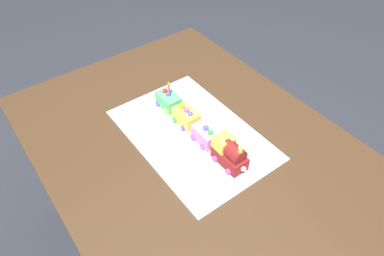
# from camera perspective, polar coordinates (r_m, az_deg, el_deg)

# --- Properties ---
(ground_plane) EXTENTS (8.00, 8.00, 0.00)m
(ground_plane) POSITION_cam_1_polar(r_m,az_deg,el_deg) (1.88, 0.40, -18.41)
(ground_plane) COLOR #2D3038
(dining_table) EXTENTS (1.40, 1.00, 0.74)m
(dining_table) POSITION_cam_1_polar(r_m,az_deg,el_deg) (1.35, 0.54, -6.07)
(dining_table) COLOR #4C331E
(dining_table) RESTS_ON ground
(cake_board) EXTENTS (0.60, 0.40, 0.00)m
(cake_board) POSITION_cam_1_polar(r_m,az_deg,el_deg) (1.30, -0.00, -1.00)
(cake_board) COLOR silver
(cake_board) RESTS_ON dining_table
(cake_locomotive) EXTENTS (0.14, 0.08, 0.12)m
(cake_locomotive) POSITION_cam_1_polar(r_m,az_deg,el_deg) (1.18, 6.12, -4.05)
(cake_locomotive) COLOR maroon
(cake_locomotive) RESTS_ON cake_board
(cake_car_flatbed_bubblegum) EXTENTS (0.10, 0.08, 0.07)m
(cake_car_flatbed_bubblegum) POSITION_cam_1_polar(r_m,az_deg,el_deg) (1.26, 2.23, -1.10)
(cake_car_flatbed_bubblegum) COLOR pink
(cake_car_flatbed_bubblegum) RESTS_ON cake_board
(cake_car_tanker_lemon) EXTENTS (0.10, 0.08, 0.07)m
(cake_car_tanker_lemon) POSITION_cam_1_polar(r_m,az_deg,el_deg) (1.33, -0.93, 1.85)
(cake_car_tanker_lemon) COLOR #F4E04C
(cake_car_tanker_lemon) RESTS_ON cake_board
(cake_car_caboose_mint_green) EXTENTS (0.10, 0.08, 0.07)m
(cake_car_caboose_mint_green) POSITION_cam_1_polar(r_m,az_deg,el_deg) (1.40, -3.79, 4.47)
(cake_car_caboose_mint_green) COLOR #59CC7A
(cake_car_caboose_mint_green) RESTS_ON cake_board
(birthday_candle) EXTENTS (0.01, 0.01, 0.05)m
(birthday_candle) POSITION_cam_1_polar(r_m,az_deg,el_deg) (1.35, -3.78, 6.60)
(birthday_candle) COLOR #F24C59
(birthday_candle) RESTS_ON cake_car_caboose_mint_green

